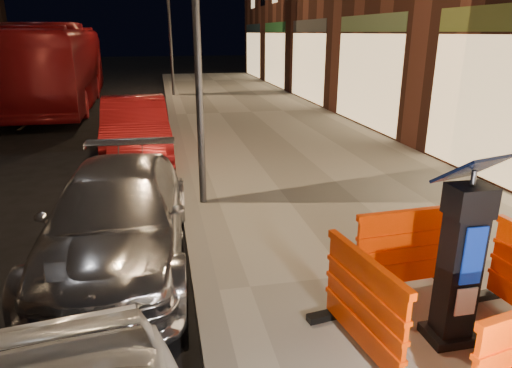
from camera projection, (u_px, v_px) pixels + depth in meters
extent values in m
plane|color=black|center=(207.00, 302.00, 5.40)|extent=(120.00, 120.00, 0.00)
cube|color=gray|center=(436.00, 271.00, 5.95)|extent=(6.00, 60.00, 0.15)
cube|color=slate|center=(207.00, 297.00, 5.37)|extent=(0.30, 60.00, 0.15)
cube|color=black|center=(461.00, 257.00, 4.25)|extent=(0.62, 0.62, 1.79)
cube|color=#FF3C00|center=(405.00, 250.00, 5.26)|extent=(1.31, 0.60, 1.00)
cube|color=#FF3C00|center=(363.00, 306.00, 4.19)|extent=(0.71, 1.35, 1.00)
imported|color=#B3B3B8|center=(122.00, 260.00, 6.40)|extent=(2.05, 4.58, 1.30)
imported|color=#A3161B|center=(138.00, 156.00, 11.78)|extent=(1.83, 4.59, 1.48)
imported|color=maroon|center=(61.00, 107.00, 19.47)|extent=(3.36, 12.25, 3.38)
cylinder|color=#3F3F44|center=(197.00, 25.00, 7.24)|extent=(0.12, 0.12, 6.00)
cylinder|color=#3F3F44|center=(170.00, 30.00, 21.17)|extent=(0.12, 0.12, 6.00)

